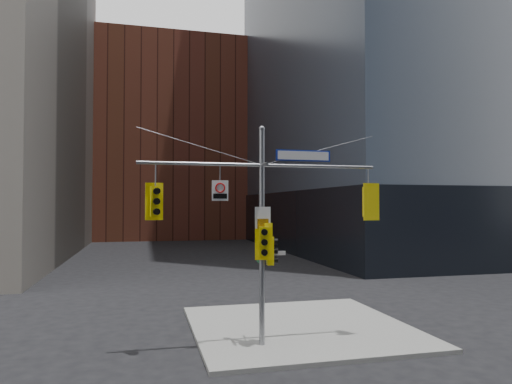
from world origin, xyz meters
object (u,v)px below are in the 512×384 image
traffic_light_east_arm (369,202)px  traffic_light_pole_front (264,242)px  traffic_light_pole_side (271,251)px  regulatory_sign_arm (220,190)px  signal_assembly (262,213)px  traffic_light_west_arm (155,201)px  street_sign_blade (303,156)px

traffic_light_east_arm → traffic_light_pole_front: (-3.84, -0.27, -1.30)m
traffic_light_east_arm → traffic_light_pole_side: 3.88m
traffic_light_pole_front → regulatory_sign_arm: 2.18m
signal_assembly → traffic_light_pole_front: 0.95m
traffic_light_west_arm → traffic_light_pole_front: 3.66m
signal_assembly → regulatory_sign_arm: size_ratio=12.11×
traffic_light_east_arm → traffic_light_pole_side: bearing=-5.5°
signal_assembly → traffic_light_pole_side: (0.32, 0.00, -1.24)m
street_sign_blade → traffic_light_west_arm: bearing=179.6°
signal_assembly → traffic_light_east_arm: 3.86m
traffic_light_pole_front → traffic_light_east_arm: bearing=15.4°
traffic_light_east_arm → traffic_light_pole_front: 4.06m
traffic_light_east_arm → regulatory_sign_arm: bearing=-5.2°
traffic_light_west_arm → traffic_light_pole_front: (3.42, -0.28, -1.30)m
traffic_light_west_arm → regulatory_sign_arm: bearing=-12.6°
traffic_light_pole_side → regulatory_sign_arm: 2.62m
signal_assembly → traffic_light_east_arm: size_ratio=6.24×
regulatory_sign_arm → traffic_light_pole_side: bearing=3.9°
traffic_light_west_arm → traffic_light_pole_side: 4.07m
traffic_light_pole_front → traffic_light_pole_side: bearing=51.8°
street_sign_blade → traffic_light_pole_side: bearing=179.7°
traffic_light_west_arm → traffic_light_pole_side: size_ratio=1.27×
traffic_light_pole_side → street_sign_blade: (1.12, 0.00, 3.17)m
traffic_light_pole_side → regulatory_sign_arm: regulatory_sign_arm is taller
signal_assembly → traffic_light_pole_side: bearing=0.5°
traffic_light_west_arm → traffic_light_east_arm: (7.25, -0.01, 0.00)m
signal_assembly → street_sign_blade: bearing=0.1°
traffic_light_west_arm → traffic_light_pole_front: traffic_light_west_arm is taller
traffic_light_pole_front → street_sign_blade: (1.44, 0.27, 2.85)m
traffic_light_pole_side → regulatory_sign_arm: size_ratio=1.40×
traffic_light_west_arm → traffic_light_east_arm: size_ratio=0.92×
signal_assembly → traffic_light_pole_front: (0.00, -0.27, -0.91)m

